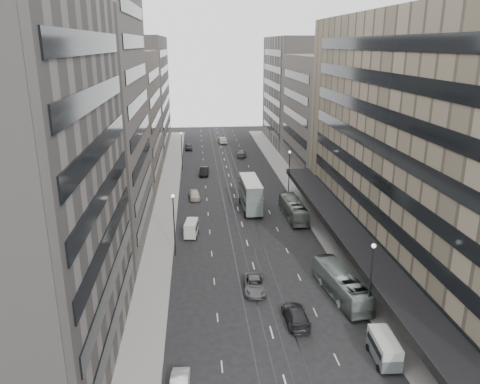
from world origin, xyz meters
name	(u,v)px	position (x,y,z in m)	size (l,w,h in m)	color
ground	(263,299)	(0.00, 0.00, 0.00)	(220.00, 220.00, 0.00)	black
sidewalk_right	(298,191)	(12.00, 37.50, 0.07)	(4.00, 125.00, 0.15)	gray
sidewalk_left	(168,195)	(-12.00, 37.50, 0.07)	(4.00, 125.00, 0.15)	gray
department_store	(435,144)	(21.45, 8.00, 14.95)	(19.20, 60.00, 30.00)	gray
building_right_mid	(330,115)	(21.50, 52.00, 12.00)	(15.00, 28.00, 24.00)	#554E49
building_right_far	(299,91)	(21.50, 82.00, 14.00)	(15.00, 32.00, 28.00)	slate
building_left_a	(4,196)	(-21.50, -8.00, 15.00)	(15.00, 28.00, 30.00)	slate
building_left_b	(81,117)	(-21.50, 19.00, 17.00)	(15.00, 26.00, 34.00)	#554E49
building_left_c	(116,120)	(-21.50, 46.00, 12.50)	(15.00, 28.00, 25.00)	#695E51
building_left_d	(136,94)	(-21.50, 79.00, 14.00)	(15.00, 38.00, 28.00)	slate
lamp_right_near	(371,274)	(9.70, -5.00, 5.20)	(0.44, 0.44, 8.32)	#262628
lamp_right_far	(289,168)	(9.70, 35.00, 5.20)	(0.44, 0.44, 8.32)	#262628
lamp_left_near	(174,218)	(-9.70, 12.00, 5.20)	(0.44, 0.44, 8.32)	#262628
lamp_left_far	(182,147)	(-9.70, 55.00, 5.20)	(0.44, 0.44, 8.32)	#262628
bus_near	(341,284)	(8.50, -0.21, 1.48)	(2.48, 10.61, 2.96)	gray
bus_far	(293,209)	(8.28, 24.03, 1.48)	(2.49, 10.63, 2.96)	gray
double_decker	(251,194)	(2.03, 28.24, 2.81)	(3.11, 9.57, 5.20)	slate
vw_microbus	(384,348)	(8.95, -11.01, 1.28)	(2.13, 4.35, 2.31)	#505657
panel_van	(191,228)	(-7.63, 18.06, 1.27)	(2.18, 3.83, 2.30)	beige
sedan_2	(254,285)	(-0.63, 2.04, 0.71)	(2.34, 5.07, 1.41)	#5B5B5E
sedan_3	(296,315)	(2.64, -4.54, 0.77)	(2.15, 5.29, 1.53)	#242426
sedan_4	(194,194)	(-7.16, 35.09, 0.78)	(1.84, 4.58, 1.56)	beige
sedan_5	(204,171)	(-5.05, 50.58, 0.82)	(1.75, 5.01, 1.65)	black
sedan_6	(246,183)	(2.76, 41.66, 0.67)	(2.23, 4.83, 1.34)	silver
sedan_7	(241,153)	(4.35, 66.76, 0.78)	(2.20, 5.40, 1.57)	slate
sedan_8	(189,147)	(-8.50, 75.55, 0.76)	(1.81, 4.49, 1.53)	#252527
sedan_9	(222,140)	(0.55, 83.02, 0.86)	(1.82, 5.22, 1.72)	#A59988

